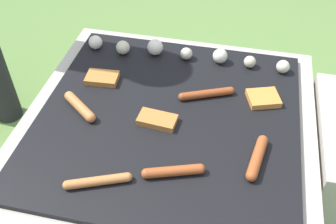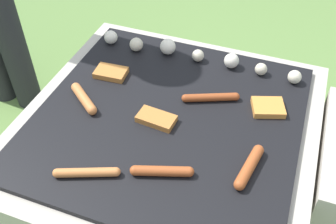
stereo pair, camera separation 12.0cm
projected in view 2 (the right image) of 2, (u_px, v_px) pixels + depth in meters
The scene contains 11 objects.
ground_plane at pixel (168, 198), 1.52m from camera, with size 14.00×14.00×0.00m, color #608442.
grill at pixel (168, 162), 1.37m from camera, with size 0.91×0.91×0.44m.
sausage_back_center at pixel (162, 171), 1.04m from camera, with size 0.16×0.07×0.03m.
sausage_back_right at pixel (87, 172), 1.04m from camera, with size 0.17×0.08×0.03m.
sausage_mid_left at pixel (249, 167), 1.05m from camera, with size 0.05×0.16×0.03m.
sausage_front_center at pixel (84, 98), 1.25m from camera, with size 0.13×0.11×0.03m.
sausage_front_right at pixel (211, 97), 1.26m from camera, with size 0.17×0.09×0.03m.
bread_slice_right at pixel (268, 107), 1.23m from camera, with size 0.12×0.11×0.02m.
bread_slice_left at pixel (156, 119), 1.19m from camera, with size 0.12×0.07×0.02m.
bread_slice_center at pixel (111, 73), 1.36m from camera, with size 0.11×0.08×0.02m.
mushroom_row at pixel (188, 53), 1.41m from camera, with size 0.73×0.08×0.06m.
Camera 2 is at (0.30, -0.81, 1.29)m, focal length 42.00 mm.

